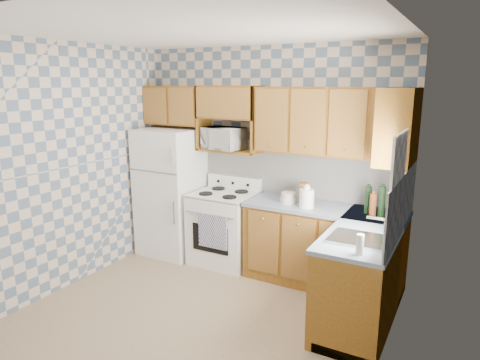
% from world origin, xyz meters
% --- Properties ---
extents(floor, '(3.40, 3.40, 0.00)m').
position_xyz_m(floor, '(0.00, 0.00, 0.00)').
color(floor, '#876C52').
rests_on(floor, ground).
extents(back_wall, '(3.40, 0.02, 2.70)m').
position_xyz_m(back_wall, '(0.00, 1.60, 1.35)').
color(back_wall, slate).
rests_on(back_wall, ground).
extents(right_wall, '(0.02, 3.20, 2.70)m').
position_xyz_m(right_wall, '(1.70, 0.00, 1.35)').
color(right_wall, slate).
rests_on(right_wall, ground).
extents(backsplash_back, '(2.60, 0.02, 0.56)m').
position_xyz_m(backsplash_back, '(0.40, 1.59, 1.20)').
color(backsplash_back, white).
rests_on(backsplash_back, back_wall).
extents(backsplash_right, '(0.02, 1.60, 0.56)m').
position_xyz_m(backsplash_right, '(1.69, 0.80, 1.20)').
color(backsplash_right, white).
rests_on(backsplash_right, right_wall).
extents(refrigerator, '(0.75, 0.70, 1.68)m').
position_xyz_m(refrigerator, '(-1.27, 1.25, 0.84)').
color(refrigerator, white).
rests_on(refrigerator, floor).
extents(stove_body, '(0.76, 0.65, 0.90)m').
position_xyz_m(stove_body, '(-0.47, 1.28, 0.45)').
color(stove_body, white).
rests_on(stove_body, floor).
extents(cooktop, '(0.76, 0.65, 0.02)m').
position_xyz_m(cooktop, '(-0.47, 1.28, 0.91)').
color(cooktop, silver).
rests_on(cooktop, stove_body).
extents(backguard, '(0.76, 0.08, 0.17)m').
position_xyz_m(backguard, '(-0.47, 1.55, 1.00)').
color(backguard, white).
rests_on(backguard, cooktop).
extents(dish_towel_left, '(0.19, 0.02, 0.41)m').
position_xyz_m(dish_towel_left, '(-0.52, 0.93, 0.53)').
color(dish_towel_left, navy).
rests_on(dish_towel_left, stove_body).
extents(dish_towel_right, '(0.19, 0.02, 0.41)m').
position_xyz_m(dish_towel_right, '(-0.32, 0.93, 0.53)').
color(dish_towel_right, navy).
rests_on(dish_towel_right, stove_body).
extents(base_cabinets_back, '(1.75, 0.60, 0.88)m').
position_xyz_m(base_cabinets_back, '(0.82, 1.30, 0.44)').
color(base_cabinets_back, '#623C0E').
rests_on(base_cabinets_back, floor).
extents(base_cabinets_right, '(0.60, 1.60, 0.88)m').
position_xyz_m(base_cabinets_right, '(1.40, 0.80, 0.44)').
color(base_cabinets_right, '#623C0E').
rests_on(base_cabinets_right, floor).
extents(countertop_back, '(1.77, 0.63, 0.04)m').
position_xyz_m(countertop_back, '(0.82, 1.30, 0.90)').
color(countertop_back, slate).
rests_on(countertop_back, base_cabinets_back).
extents(countertop_right, '(0.63, 1.60, 0.04)m').
position_xyz_m(countertop_right, '(1.40, 0.80, 0.90)').
color(countertop_right, slate).
rests_on(countertop_right, base_cabinets_right).
extents(upper_cabinets_back, '(1.75, 0.33, 0.74)m').
position_xyz_m(upper_cabinets_back, '(0.82, 1.44, 1.85)').
color(upper_cabinets_back, '#623C0E').
rests_on(upper_cabinets_back, back_wall).
extents(upper_cabinets_fridge, '(0.82, 0.33, 0.50)m').
position_xyz_m(upper_cabinets_fridge, '(-1.29, 1.44, 1.97)').
color(upper_cabinets_fridge, '#623C0E').
rests_on(upper_cabinets_fridge, back_wall).
extents(upper_cabinets_right, '(0.33, 0.70, 0.74)m').
position_xyz_m(upper_cabinets_right, '(1.53, 1.25, 1.85)').
color(upper_cabinets_right, '#623C0E').
rests_on(upper_cabinets_right, right_wall).
extents(microwave_shelf, '(0.80, 0.33, 0.03)m').
position_xyz_m(microwave_shelf, '(-0.47, 1.44, 1.44)').
color(microwave_shelf, '#623C0E').
rests_on(microwave_shelf, back_wall).
extents(microwave, '(0.54, 0.41, 0.27)m').
position_xyz_m(microwave, '(-0.54, 1.40, 1.59)').
color(microwave, white).
rests_on(microwave, microwave_shelf).
extents(sink, '(0.48, 0.40, 0.03)m').
position_xyz_m(sink, '(1.40, 0.45, 0.93)').
color(sink, '#B7B7BC').
rests_on(sink, countertop_right).
extents(window, '(0.02, 0.66, 0.86)m').
position_xyz_m(window, '(1.69, 0.45, 1.45)').
color(window, silver).
rests_on(window, right_wall).
extents(bottle_0, '(0.07, 0.07, 0.32)m').
position_xyz_m(bottle_0, '(1.44, 1.23, 1.08)').
color(bottle_0, black).
rests_on(bottle_0, countertop_back).
extents(bottle_1, '(0.07, 0.07, 0.30)m').
position_xyz_m(bottle_1, '(1.54, 1.17, 1.07)').
color(bottle_1, black).
rests_on(bottle_1, countertop_back).
extents(bottle_2, '(0.07, 0.07, 0.28)m').
position_xyz_m(bottle_2, '(1.58, 1.27, 1.06)').
color(bottle_2, '#502711').
rests_on(bottle_2, countertop_back).
extents(bottle_3, '(0.07, 0.07, 0.26)m').
position_xyz_m(bottle_3, '(1.37, 1.15, 1.05)').
color(bottle_3, '#502711').
rests_on(bottle_3, countertop_back).
extents(bottle_4, '(0.07, 0.07, 0.29)m').
position_xyz_m(bottle_4, '(1.29, 1.29, 1.06)').
color(bottle_4, black).
rests_on(bottle_4, countertop_back).
extents(knife_block, '(0.13, 0.13, 0.23)m').
position_xyz_m(knife_block, '(0.54, 1.38, 1.03)').
color(knife_block, brown).
rests_on(knife_block, countertop_back).
extents(electric_kettle, '(0.16, 0.16, 0.21)m').
position_xyz_m(electric_kettle, '(0.65, 1.17, 1.02)').
color(electric_kettle, white).
rests_on(electric_kettle, countertop_back).
extents(food_containers, '(0.18, 0.18, 0.12)m').
position_xyz_m(food_containers, '(0.41, 1.25, 0.98)').
color(food_containers, beige).
rests_on(food_containers, countertop_back).
extents(soap_bottle, '(0.06, 0.06, 0.17)m').
position_xyz_m(soap_bottle, '(1.49, 0.13, 1.01)').
color(soap_bottle, beige).
rests_on(soap_bottle, countertop_right).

